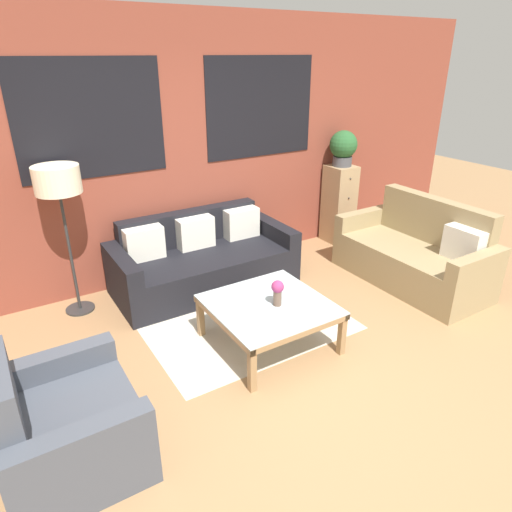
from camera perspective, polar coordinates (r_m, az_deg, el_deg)
ground_plane at (r=3.80m, az=8.08°, el=-14.89°), size 16.00×16.00×0.00m
wall_back_brick at (r=5.14m, az=-8.88°, el=12.97°), size 8.40×0.09×2.80m
rug at (r=4.57m, az=-2.52°, el=-7.23°), size 1.86×1.76×0.00m
couch_dark at (r=5.03m, az=-6.67°, el=-0.62°), size 1.95×0.88×0.78m
settee_vintage at (r=5.37m, az=19.30°, el=0.02°), size 0.80×1.69×0.92m
armchair_corner at (r=3.21m, az=-22.82°, el=-19.07°), size 0.80×0.92×0.84m
coffee_table at (r=3.96m, az=1.65°, el=-6.67°), size 0.97×0.97×0.41m
floor_lamp at (r=4.50m, az=-23.50°, el=7.99°), size 0.41×0.41×1.47m
drawer_cabinet at (r=6.25m, az=10.31°, el=6.41°), size 0.34×0.37×1.03m
potted_plant at (r=6.07m, az=10.85°, el=13.24°), size 0.35×0.35×0.45m
flower_vase at (r=3.85m, az=2.71°, el=-4.36°), size 0.11×0.11×0.23m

